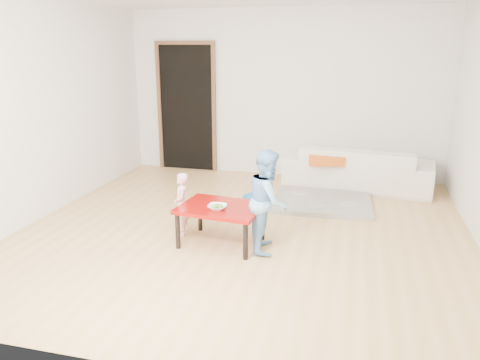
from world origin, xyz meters
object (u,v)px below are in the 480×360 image
at_px(sofa, 358,167).
at_px(bowl, 217,207).
at_px(child_blue, 268,201).
at_px(basin, 257,201).
at_px(red_table, 221,225).
at_px(child_pink, 182,204).

height_order(sofa, bowl, sofa).
bearing_deg(child_blue, basin, 9.38).
bearing_deg(red_table, basin, 85.36).
height_order(sofa, basin, sofa).
xyz_separation_m(sofa, bowl, (-1.37, -2.59, 0.14)).
bearing_deg(sofa, basin, 49.97).
bearing_deg(sofa, child_pink, 58.29).
height_order(bowl, basin, bowl).
distance_m(sofa, red_table, 2.84).
distance_m(bowl, child_blue, 0.52).
relative_size(child_pink, basin, 1.79).
bearing_deg(bowl, child_blue, 11.72).
distance_m(sofa, child_pink, 2.99).
xyz_separation_m(sofa, child_pink, (-1.87, -2.34, 0.04)).
bearing_deg(red_table, sofa, 61.25).
height_order(child_pink, basin, child_pink).
xyz_separation_m(red_table, child_pink, (-0.50, 0.15, 0.14)).
distance_m(sofa, basin, 1.74).
height_order(bowl, child_blue, child_blue).
xyz_separation_m(sofa, child_blue, (-0.86, -2.49, 0.22)).
height_order(bowl, child_pink, child_pink).
height_order(sofa, child_blue, child_blue).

